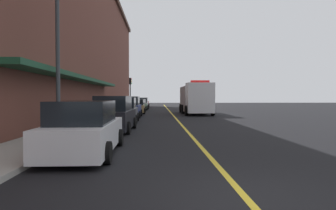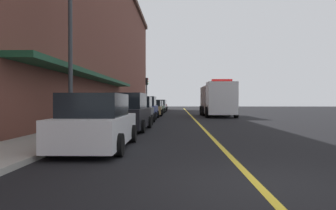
{
  "view_description": "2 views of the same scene",
  "coord_description": "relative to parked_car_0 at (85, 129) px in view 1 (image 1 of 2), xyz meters",
  "views": [
    {
      "loc": [
        -1.65,
        -5.25,
        1.88
      ],
      "look_at": [
        -0.55,
        22.84,
        1.05
      ],
      "focal_mm": 31.14,
      "sensor_mm": 36.0,
      "label": 1
    },
    {
      "loc": [
        -1.46,
        -5.85,
        1.52
      ],
      "look_at": [
        -2.36,
        27.78,
        1.08
      ],
      "focal_mm": 34.44,
      "sensor_mm": 36.0,
      "label": 2
    }
  ],
  "objects": [
    {
      "name": "parked_car_0",
      "position": [
        0.0,
        0.0,
        0.0
      ],
      "size": [
        2.14,
        4.87,
        1.74
      ],
      "rotation": [
        0.0,
        0.0,
        1.58
      ],
      "color": "silver",
      "rests_on": "ground"
    },
    {
      "name": "parked_car_6",
      "position": [
        0.1,
        34.11,
        -0.03
      ],
      "size": [
        2.11,
        4.66,
        1.67
      ],
      "rotation": [
        0.0,
        0.0,
        1.57
      ],
      "color": "silver",
      "rests_on": "ground"
    },
    {
      "name": "parked_car_1",
      "position": [
        0.04,
        6.29,
        0.07
      ],
      "size": [
        2.17,
        4.6,
        1.91
      ],
      "rotation": [
        0.0,
        0.0,
        1.54
      ],
      "color": "black",
      "rests_on": "ground"
    },
    {
      "name": "parked_car_5",
      "position": [
        0.07,
        28.13,
        -0.08
      ],
      "size": [
        2.05,
        4.86,
        1.54
      ],
      "rotation": [
        0.0,
        0.0,
        1.54
      ],
      "color": "#2D5133",
      "rests_on": "ground"
    },
    {
      "name": "street_lamp_left",
      "position": [
        -1.97,
        3.39,
        3.58
      ],
      "size": [
        0.44,
        0.44,
        6.94
      ],
      "color": "#33383D",
      "rests_on": "sidewalk_left"
    },
    {
      "name": "parked_car_4",
      "position": [
        0.1,
        22.65,
        -0.06
      ],
      "size": [
        2.04,
        4.53,
        1.59
      ],
      "rotation": [
        0.0,
        0.0,
        1.59
      ],
      "color": "#A5844C",
      "rests_on": "ground"
    },
    {
      "name": "parking_meter_2",
      "position": [
        -1.37,
        32.14,
        0.24
      ],
      "size": [
        0.14,
        0.18,
        1.33
      ],
      "color": "#4C4C51",
      "rests_on": "sidewalk_left"
    },
    {
      "name": "ground_plane",
      "position": [
        3.98,
        20.74,
        -0.81
      ],
      "size": [
        112.0,
        112.0,
        0.0
      ],
      "primitive_type": "plane",
      "color": "black"
    },
    {
      "name": "brick_building_left",
      "position": [
        -8.27,
        19.74,
        7.11
      ],
      "size": [
        10.87,
        64.0,
        15.84
      ],
      "color": "brown",
      "rests_on": "ground"
    },
    {
      "name": "sidewalk_left",
      "position": [
        -2.22,
        20.74,
        -0.74
      ],
      "size": [
        2.4,
        70.0,
        0.15
      ],
      "primitive_type": "cube",
      "color": "#9E9B93",
      "rests_on": "ground"
    },
    {
      "name": "parking_meter_1",
      "position": [
        -1.37,
        28.09,
        0.24
      ],
      "size": [
        0.14,
        0.18,
        1.33
      ],
      "color": "#4C4C51",
      "rests_on": "sidewalk_left"
    },
    {
      "name": "parked_car_3",
      "position": [
        -0.03,
        16.75,
        0.06
      ],
      "size": [
        1.99,
        4.29,
        1.88
      ],
      "rotation": [
        0.0,
        0.0,
        1.56
      ],
      "color": "navy",
      "rests_on": "ground"
    },
    {
      "name": "lane_center_stripe",
      "position": [
        3.98,
        20.74,
        -0.81
      ],
      "size": [
        0.16,
        70.0,
        0.01
      ],
      "primitive_type": "cube",
      "color": "gold",
      "rests_on": "ground"
    },
    {
      "name": "parked_car_2",
      "position": [
        0.03,
        11.4,
        0.02
      ],
      "size": [
        1.98,
        4.17,
        1.8
      ],
      "rotation": [
        0.0,
        0.0,
        1.58
      ],
      "color": "#595B60",
      "rests_on": "ground"
    },
    {
      "name": "box_truck",
      "position": [
        6.47,
        21.31,
        0.82
      ],
      "size": [
        2.98,
        7.82,
        3.43
      ],
      "rotation": [
        0.0,
        0.0,
        -1.55
      ],
      "color": "silver",
      "rests_on": "ground"
    },
    {
      "name": "parking_meter_3",
      "position": [
        -1.37,
        9.73,
        0.24
      ],
      "size": [
        0.14,
        0.18,
        1.33
      ],
      "color": "#4C4C51",
      "rests_on": "sidewalk_left"
    },
    {
      "name": "parked_car_7",
      "position": [
        0.02,
        40.04,
        -0.02
      ],
      "size": [
        2.12,
        4.16,
        1.69
      ],
      "rotation": [
        0.0,
        0.0,
        1.54
      ],
      "color": "maroon",
      "rests_on": "ground"
    },
    {
      "name": "traffic_light_near",
      "position": [
        -1.31,
        31.02,
        2.34
      ],
      "size": [
        0.38,
        0.36,
        4.3
      ],
      "color": "#232326",
      "rests_on": "sidewalk_left"
    },
    {
      "name": "parking_meter_0",
      "position": [
        -1.37,
        16.96,
        0.24
      ],
      "size": [
        0.14,
        0.18,
        1.33
      ],
      "color": "#4C4C51",
      "rests_on": "sidewalk_left"
    }
  ]
}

